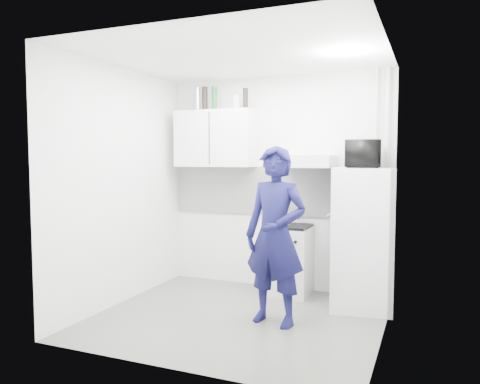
% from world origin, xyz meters
% --- Properties ---
extents(floor, '(2.80, 2.80, 0.00)m').
position_xyz_m(floor, '(0.00, 0.00, 0.00)').
color(floor, '#55564C').
rests_on(floor, ground).
extents(ceiling, '(2.80, 2.80, 0.00)m').
position_xyz_m(ceiling, '(0.00, 0.00, 2.60)').
color(ceiling, white).
rests_on(ceiling, wall_back).
extents(wall_back, '(2.80, 0.00, 2.80)m').
position_xyz_m(wall_back, '(0.00, 1.25, 1.30)').
color(wall_back, silver).
rests_on(wall_back, floor).
extents(wall_left, '(0.00, 2.60, 2.60)m').
position_xyz_m(wall_left, '(-1.40, 0.00, 1.30)').
color(wall_left, silver).
rests_on(wall_left, floor).
extents(wall_right, '(0.00, 2.60, 2.60)m').
position_xyz_m(wall_right, '(1.40, 0.00, 1.30)').
color(wall_right, silver).
rests_on(wall_right, floor).
extents(person, '(0.69, 0.51, 1.72)m').
position_xyz_m(person, '(0.39, -0.00, 0.86)').
color(person, '#0F0F38').
rests_on(person, floor).
extents(stove, '(0.50, 0.50, 0.79)m').
position_xyz_m(stove, '(0.24, 1.00, 0.40)').
color(stove, silver).
rests_on(stove, floor).
extents(fridge, '(0.71, 0.71, 1.51)m').
position_xyz_m(fridge, '(1.10, 0.79, 0.75)').
color(fridge, white).
rests_on(fridge, floor).
extents(stove_top, '(0.48, 0.48, 0.03)m').
position_xyz_m(stove_top, '(0.24, 1.00, 0.81)').
color(stove_top, black).
rests_on(stove_top, stove).
extents(saucepan, '(0.19, 0.19, 0.11)m').
position_xyz_m(saucepan, '(0.15, 0.97, 0.88)').
color(saucepan, silver).
rests_on(saucepan, stove_top).
extents(microwave, '(0.56, 0.41, 0.29)m').
position_xyz_m(microwave, '(1.10, 0.79, 1.65)').
color(microwave, black).
rests_on(microwave, fridge).
extents(bottle_b, '(0.08, 0.08, 0.29)m').
position_xyz_m(bottle_b, '(-1.00, 1.07, 2.35)').
color(bottle_b, silver).
rests_on(bottle_b, upper_cabinet).
extents(bottle_c, '(0.07, 0.07, 0.30)m').
position_xyz_m(bottle_c, '(-0.90, 1.07, 2.35)').
color(bottle_c, black).
rests_on(bottle_c, upper_cabinet).
extents(bottle_d, '(0.07, 0.07, 0.29)m').
position_xyz_m(bottle_d, '(-0.76, 1.07, 2.35)').
color(bottle_d, '#144C1E').
rests_on(bottle_d, upper_cabinet).
extents(canister_b, '(0.09, 0.09, 0.18)m').
position_xyz_m(canister_b, '(-0.46, 1.07, 2.29)').
color(canister_b, '#B2B7BC').
rests_on(canister_b, upper_cabinet).
extents(bottle_e, '(0.06, 0.06, 0.25)m').
position_xyz_m(bottle_e, '(-0.35, 1.07, 2.33)').
color(bottle_e, black).
rests_on(bottle_e, upper_cabinet).
extents(upper_cabinet, '(1.00, 0.35, 0.70)m').
position_xyz_m(upper_cabinet, '(-0.75, 1.07, 1.85)').
color(upper_cabinet, white).
rests_on(upper_cabinet, wall_back).
extents(range_hood, '(0.60, 0.50, 0.14)m').
position_xyz_m(range_hood, '(0.45, 1.00, 1.57)').
color(range_hood, silver).
rests_on(range_hood, wall_back).
extents(backsplash, '(2.74, 0.03, 0.60)m').
position_xyz_m(backsplash, '(0.00, 1.24, 1.20)').
color(backsplash, white).
rests_on(backsplash, wall_back).
extents(pipe_a, '(0.05, 0.05, 2.60)m').
position_xyz_m(pipe_a, '(1.30, 1.17, 1.30)').
color(pipe_a, silver).
rests_on(pipe_a, floor).
extents(pipe_b, '(0.04, 0.04, 2.60)m').
position_xyz_m(pipe_b, '(1.18, 1.17, 1.30)').
color(pipe_b, silver).
rests_on(pipe_b, floor).
extents(ceiling_spot_fixture, '(0.10, 0.10, 0.02)m').
position_xyz_m(ceiling_spot_fixture, '(1.00, 0.20, 2.57)').
color(ceiling_spot_fixture, white).
rests_on(ceiling_spot_fixture, ceiling).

